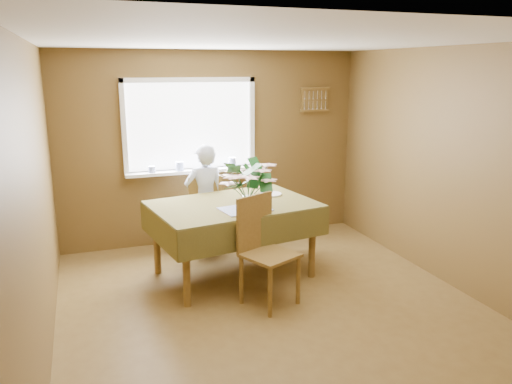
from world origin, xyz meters
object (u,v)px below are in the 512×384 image
object	(u,v)px
chair_near	(263,246)
flower_bouquet	(248,180)
chair_far	(203,210)
dining_table	(233,212)
seated_woman	(205,200)

from	to	relation	value
chair_near	flower_bouquet	bearing A→B (deg)	66.72
chair_near	chair_far	bearing A→B (deg)	73.04
dining_table	chair_far	size ratio (longest dim) A/B	1.92
chair_far	seated_woman	xyz separation A→B (m)	(0.00, -0.10, 0.16)
seated_woman	chair_near	bearing A→B (deg)	96.22
dining_table	chair_far	bearing A→B (deg)	89.14
dining_table	seated_woman	bearing A→B (deg)	90.00
seated_woman	flower_bouquet	size ratio (longest dim) A/B	2.45
chair_far	flower_bouquet	xyz separation A→B (m)	(0.21, -1.16, 0.62)
flower_bouquet	chair_near	bearing A→B (deg)	-88.51
chair_far	seated_woman	world-z (taller)	seated_woman
chair_near	flower_bouquet	xyz separation A→B (m)	(-0.01, 0.44, 0.58)
chair_near	seated_woman	bearing A→B (deg)	73.45
chair_near	flower_bouquet	size ratio (longest dim) A/B	1.90
chair_near	seated_woman	size ratio (longest dim) A/B	0.77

